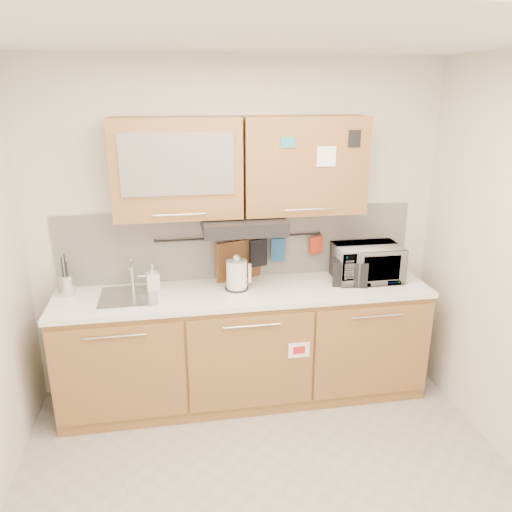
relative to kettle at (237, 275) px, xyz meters
name	(u,v)px	position (x,y,z in m)	size (l,w,h in m)	color
floor	(276,510)	(0.05, -1.22, -1.03)	(3.20, 3.20, 0.00)	#9E9993
ceiling	(284,29)	(0.05, -1.22, 1.57)	(3.20, 3.20, 0.00)	white
wall_back	(239,231)	(0.05, 0.28, 0.27)	(3.20, 3.20, 0.00)	silver
base_cabinet	(245,350)	(0.05, -0.03, -0.62)	(2.80, 0.64, 0.88)	#A06A39
countertop	(245,293)	(0.05, -0.03, -0.13)	(2.82, 0.62, 0.04)	white
backsplash	(239,243)	(0.05, 0.26, 0.17)	(2.80, 0.02, 0.56)	silver
upper_cabinets	(241,166)	(0.05, 0.10, 0.80)	(1.82, 0.37, 0.70)	#A06A39
range_hood	(243,224)	(0.05, 0.03, 0.39)	(0.60, 0.46, 0.10)	black
sink	(130,296)	(-0.79, -0.02, -0.10)	(0.42, 0.40, 0.26)	silver
utensil_rail	(240,237)	(0.05, 0.23, 0.23)	(0.02, 0.02, 1.30)	black
utensil_crock	(67,284)	(-1.25, 0.11, -0.03)	(0.13, 0.13, 0.31)	silver
kettle	(237,275)	(0.00, 0.00, 0.00)	(0.20, 0.18, 0.28)	white
toaster	(350,272)	(0.87, -0.05, -0.01)	(0.30, 0.23, 0.20)	black
microwave	(367,263)	(1.04, 0.02, 0.03)	(0.51, 0.35, 0.28)	#999999
soap_bottle	(153,278)	(-0.62, 0.08, -0.01)	(0.09, 0.09, 0.20)	#999999
cutting_board	(239,269)	(0.05, 0.21, -0.03)	(0.38, 0.03, 0.47)	brown
oven_mitt	(278,250)	(0.36, 0.21, 0.12)	(0.11, 0.03, 0.19)	navy
dark_pouch	(258,253)	(0.20, 0.21, 0.10)	(0.14, 0.04, 0.22)	black
pot_holder	(316,245)	(0.67, 0.21, 0.14)	(0.12, 0.02, 0.14)	#AF3117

